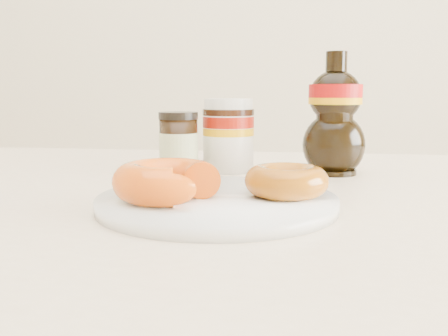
# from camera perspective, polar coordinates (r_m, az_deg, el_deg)

# --- Properties ---
(dining_table) EXTENTS (1.40, 0.90, 0.75)m
(dining_table) POSITION_cam_1_polar(r_m,az_deg,el_deg) (0.61, -4.53, -10.84)
(dining_table) COLOR beige
(dining_table) RESTS_ON ground
(plate) EXTENTS (0.25, 0.25, 0.01)m
(plate) POSITION_cam_1_polar(r_m,az_deg,el_deg) (0.53, -0.80, -3.85)
(plate) COLOR white
(plate) RESTS_ON dining_table
(donut_bitten) EXTENTS (0.13, 0.13, 0.04)m
(donut_bitten) POSITION_cam_1_polar(r_m,az_deg,el_deg) (0.51, -6.54, -1.47)
(donut_bitten) COLOR #D55E0C
(donut_bitten) RESTS_ON plate
(donut_whole) EXTENTS (0.09, 0.09, 0.03)m
(donut_whole) POSITION_cam_1_polar(r_m,az_deg,el_deg) (0.53, 7.15, -1.45)
(donut_whole) COLOR #8B5209
(donut_whole) RESTS_ON plate
(nutella_jar) EXTENTS (0.08, 0.08, 0.11)m
(nutella_jar) POSITION_cam_1_polar(r_m,az_deg,el_deg) (0.77, 0.50, 4.11)
(nutella_jar) COLOR white
(nutella_jar) RESTS_ON dining_table
(syrup_bottle) EXTENTS (0.11, 0.11, 0.18)m
(syrup_bottle) POSITION_cam_1_polar(r_m,az_deg,el_deg) (0.75, 12.54, 6.07)
(syrup_bottle) COLOR black
(syrup_bottle) RESTS_ON dining_table
(dark_jar) EXTENTS (0.06, 0.06, 0.09)m
(dark_jar) POSITION_cam_1_polar(r_m,az_deg,el_deg) (0.74, -5.21, 2.72)
(dark_jar) COLOR black
(dark_jar) RESTS_ON dining_table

